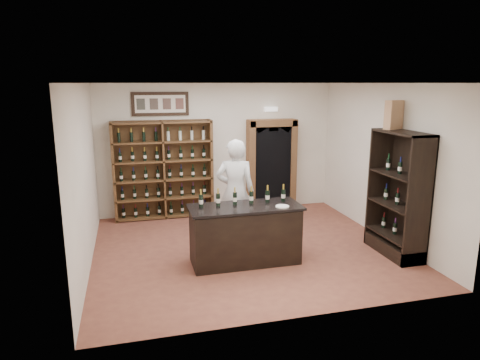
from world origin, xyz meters
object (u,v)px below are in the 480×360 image
(counter_bottle_0, at_px, (201,201))
(side_cabinet, at_px, (398,213))
(wine_crate, at_px, (394,115))
(wine_shelf, at_px, (163,170))
(tasting_counter, at_px, (245,235))
(shopkeeper, at_px, (235,192))

(counter_bottle_0, relative_size, side_cabinet, 0.14)
(side_cabinet, height_order, wine_crate, wine_crate)
(wine_shelf, xyz_separation_m, counter_bottle_0, (0.38, -2.80, 0.01))
(side_cabinet, bearing_deg, tasting_counter, 173.72)
(tasting_counter, distance_m, wine_crate, 3.36)
(shopkeeper, relative_size, wine_crate, 3.96)
(shopkeeper, bearing_deg, side_cabinet, 169.83)
(counter_bottle_0, relative_size, wine_crate, 0.59)
(side_cabinet, xyz_separation_m, wine_crate, (0.00, 0.36, 1.70))
(counter_bottle_0, bearing_deg, shopkeeper, 46.15)
(tasting_counter, height_order, wine_crate, wine_crate)
(counter_bottle_0, xyz_separation_m, shopkeeper, (0.79, 0.82, -0.11))
(wine_shelf, xyz_separation_m, tasting_counter, (1.10, -2.93, -0.61))
(wine_shelf, height_order, side_cabinet, same)
(counter_bottle_0, height_order, side_cabinet, side_cabinet)
(tasting_counter, distance_m, side_cabinet, 2.75)
(counter_bottle_0, bearing_deg, tasting_counter, -10.18)
(wine_shelf, relative_size, counter_bottle_0, 7.33)
(wine_shelf, distance_m, shopkeeper, 2.30)
(wine_shelf, distance_m, wine_crate, 4.97)
(tasting_counter, height_order, shopkeeper, shopkeeper)
(wine_shelf, xyz_separation_m, wine_crate, (3.82, -2.88, 1.35))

